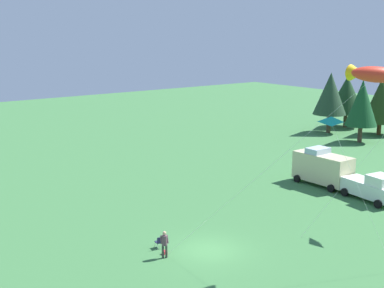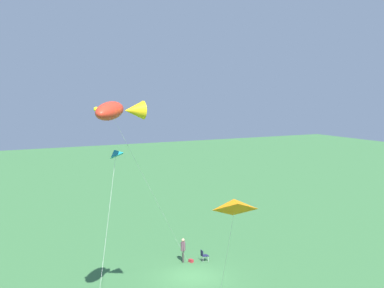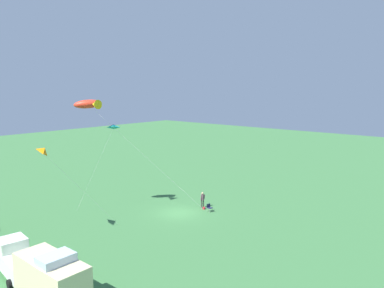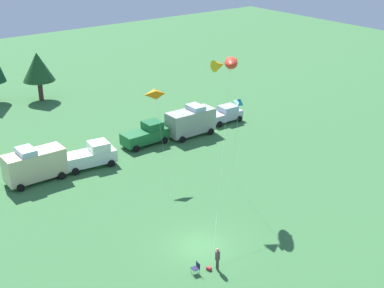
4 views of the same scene
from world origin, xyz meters
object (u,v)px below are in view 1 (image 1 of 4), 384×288
object	(u,v)px
kite_large_fish	(372,74)
person_kite_flyer	(165,242)
folding_chair	(160,241)
truck_white_pickup	(372,188)
kite_delta_teal	(331,120)
van_camper_beige	(323,167)
backpack_on_grass	(165,252)

from	to	relation	value
kite_large_fish	person_kite_flyer	bearing A→B (deg)	-133.02
folding_chair	truck_white_pickup	world-z (taller)	truck_white_pickup
folding_chair	kite_delta_teal	distance (m)	13.37
van_camper_beige	kite_large_fish	size ratio (longest dim) A/B	0.45
backpack_on_grass	kite_large_fish	bearing A→B (deg)	44.21
person_kite_flyer	kite_delta_teal	distance (m)	12.44
kite_large_fish	folding_chair	bearing A→B (deg)	-139.49
folding_chair	kite_large_fish	xyz separation A→B (m)	(9.36, 8.00, 10.93)
backpack_on_grass	kite_delta_teal	world-z (taller)	kite_delta_teal
folding_chair	truck_white_pickup	bearing A→B (deg)	-87.48
person_kite_flyer	kite_large_fish	size ratio (longest dim) A/B	0.15
person_kite_flyer	van_camper_beige	distance (m)	20.87
person_kite_flyer	backpack_on_grass	world-z (taller)	person_kite_flyer
van_camper_beige	kite_delta_teal	bearing A→B (deg)	129.73
person_kite_flyer	truck_white_pickup	xyz separation A→B (m)	(0.88, 20.03, 0.08)
truck_white_pickup	folding_chair	bearing A→B (deg)	-89.24
folding_chair	kite_large_fish	bearing A→B (deg)	-130.35
folding_chair	backpack_on_grass	bearing A→B (deg)	174.74
person_kite_flyer	kite_delta_teal	world-z (taller)	kite_delta_teal
person_kite_flyer	backpack_on_grass	bearing A→B (deg)	-11.65
person_kite_flyer	backpack_on_grass	size ratio (longest dim) A/B	5.44
truck_white_pickup	kite_delta_teal	size ratio (longest dim) A/B	0.56
folding_chair	kite_large_fish	world-z (taller)	kite_large_fish
truck_white_pickup	kite_delta_teal	bearing A→B (deg)	-57.87
backpack_on_grass	truck_white_pickup	size ratio (longest dim) A/B	0.06
van_camper_beige	truck_white_pickup	size ratio (longest dim) A/B	1.04
van_camper_beige	truck_white_pickup	xyz separation A→B (m)	(5.48, -0.32, -0.54)
person_kite_flyer	folding_chair	distance (m)	1.58
folding_chair	kite_delta_teal	size ratio (longest dim) A/B	0.09
folding_chair	backpack_on_grass	size ratio (longest dim) A/B	2.56
van_camper_beige	kite_delta_teal	world-z (taller)	kite_delta_teal
person_kite_flyer	truck_white_pickup	world-z (taller)	truck_white_pickup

